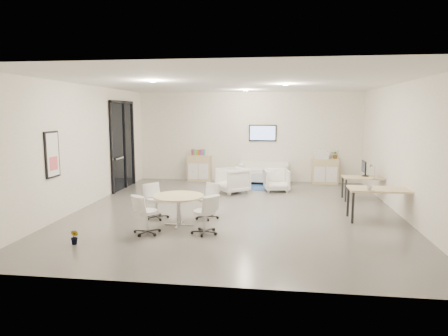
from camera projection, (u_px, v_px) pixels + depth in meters
name	position (u px, v px, depth m)	size (l,w,h in m)	color
room_shell	(236.00, 148.00, 9.96)	(9.60, 10.60, 4.80)	#595551
glass_door	(123.00, 143.00, 12.94)	(0.09, 1.90, 2.85)	black
artwork	(52.00, 155.00, 8.91)	(0.05, 0.54, 1.04)	black
wall_tv	(263.00, 133.00, 14.25)	(0.98, 0.06, 0.58)	black
ceiling_spots	(232.00, 86.00, 10.58)	(3.14, 4.14, 0.03)	#FFEAC6
sideboard_left	(199.00, 168.00, 14.52)	(0.83, 0.43, 0.94)	tan
sideboard_right	(325.00, 171.00, 13.95)	(0.88, 0.43, 0.88)	tan
books	(198.00, 152.00, 14.45)	(0.48, 0.14, 0.22)	red
printer	(322.00, 154.00, 13.89)	(0.48, 0.41, 0.31)	white
loveseat	(264.00, 173.00, 14.06)	(1.71, 0.90, 0.63)	white
blue_rug	(246.00, 188.00, 13.24)	(1.64, 1.09, 0.01)	#325199
armchair_left	(232.00, 179.00, 12.37)	(0.83, 0.78, 0.85)	white
armchair_right	(277.00, 179.00, 12.63)	(0.75, 0.70, 0.77)	white
desk_rear	(366.00, 179.00, 11.28)	(1.29, 0.66, 0.67)	tan
desk_front	(381.00, 192.00, 9.13)	(1.46, 0.74, 0.76)	tan
monitor	(364.00, 168.00, 11.39)	(0.20, 0.50, 0.44)	black
round_table	(179.00, 199.00, 8.75)	(1.12, 1.12, 0.68)	tan
meeting_chairs	(179.00, 207.00, 8.78)	(2.14, 2.14, 0.82)	white
plant_cabinet	(336.00, 155.00, 13.85)	(0.27, 0.30, 0.23)	#3F7F3F
plant_floor	(75.00, 241.00, 7.55)	(0.16, 0.29, 0.13)	#3F7F3F
cup	(369.00, 187.00, 8.93)	(0.13, 0.10, 0.13)	white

